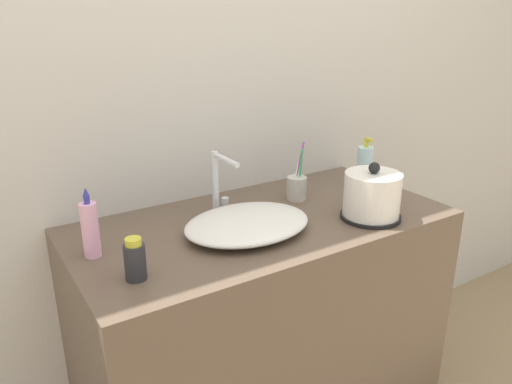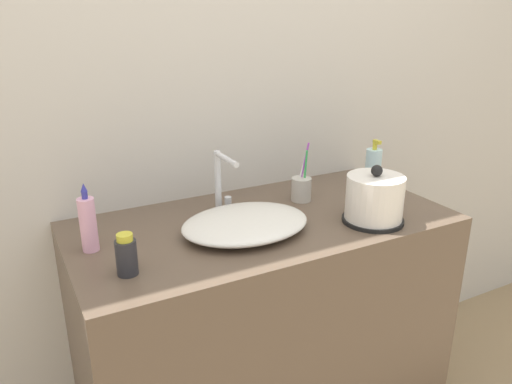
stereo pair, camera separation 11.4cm
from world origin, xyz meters
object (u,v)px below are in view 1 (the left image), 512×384
object	(u,v)px
faucet	(219,179)
mouthwash_bottle	(90,229)
electric_kettle	(372,197)
toothbrush_cup	(297,187)
lotion_bottle	(365,167)
shampoo_bottle	(135,260)

from	to	relation	value
faucet	mouthwash_bottle	xyz separation A→B (m)	(-0.44, -0.09, -0.04)
electric_kettle	toothbrush_cup	bearing A→B (deg)	110.36
electric_kettle	faucet	bearing A→B (deg)	142.21
faucet	mouthwash_bottle	size ratio (longest dim) A/B	1.03
faucet	toothbrush_cup	bearing A→B (deg)	-6.87
electric_kettle	toothbrush_cup	distance (m)	0.28
lotion_bottle	mouthwash_bottle	bearing A→B (deg)	-179.27
electric_kettle	toothbrush_cup	world-z (taller)	toothbrush_cup
electric_kettle	lotion_bottle	distance (m)	0.29
faucet	lotion_bottle	xyz separation A→B (m)	(0.57, -0.08, -0.04)
toothbrush_cup	mouthwash_bottle	size ratio (longest dim) A/B	1.05
shampoo_bottle	toothbrush_cup	bearing A→B (deg)	19.26
mouthwash_bottle	lotion_bottle	bearing A→B (deg)	0.73
toothbrush_cup	faucet	bearing A→B (deg)	173.13
electric_kettle	shampoo_bottle	world-z (taller)	electric_kettle
toothbrush_cup	mouthwash_bottle	world-z (taller)	toothbrush_cup
shampoo_bottle	mouthwash_bottle	distance (m)	0.19
toothbrush_cup	mouthwash_bottle	distance (m)	0.73
toothbrush_cup	lotion_bottle	xyz separation A→B (m)	(0.28, -0.04, 0.04)
faucet	toothbrush_cup	xyz separation A→B (m)	(0.29, -0.03, -0.07)
toothbrush_cup	shampoo_bottle	world-z (taller)	toothbrush_cup
shampoo_bottle	lotion_bottle	bearing A→B (deg)	11.48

